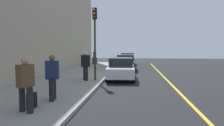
# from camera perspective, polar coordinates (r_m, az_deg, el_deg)

# --- Properties ---
(ground_plane) EXTENTS (56.00, 56.00, 0.00)m
(ground_plane) POSITION_cam_1_polar(r_m,az_deg,el_deg) (14.68, 2.54, -4.36)
(ground_plane) COLOR black
(sidewalk) EXTENTS (28.00, 4.60, 0.15)m
(sidewalk) POSITION_cam_1_polar(r_m,az_deg,el_deg) (15.25, -9.95, -3.80)
(sidewalk) COLOR gray
(sidewalk) RESTS_ON ground
(lane_stripe_centre) EXTENTS (28.00, 0.14, 0.01)m
(lane_stripe_centre) POSITION_cam_1_polar(r_m,az_deg,el_deg) (14.82, 15.02, -4.41)
(lane_stripe_centre) COLOR gold
(lane_stripe_centre) RESTS_ON ground
(snow_bank_curb) EXTENTS (7.89, 0.56, 0.22)m
(snow_bank_curb) POSITION_cam_1_polar(r_m,az_deg,el_deg) (17.74, 0.96, -2.49)
(snow_bank_curb) COLOR white
(snow_bank_curb) RESTS_ON ground
(parked_car_charcoal) EXTENTS (4.11, 1.91, 1.51)m
(parked_car_charcoal) POSITION_cam_1_polar(r_m,az_deg,el_deg) (26.45, 4.43, 1.16)
(parked_car_charcoal) COLOR black
(parked_car_charcoal) RESTS_ON ground
(parked_car_green) EXTENTS (4.74, 1.93, 1.51)m
(parked_car_green) POSITION_cam_1_polar(r_m,az_deg,el_deg) (20.22, 3.85, 0.20)
(parked_car_green) COLOR black
(parked_car_green) RESTS_ON ground
(parked_car_white) EXTENTS (4.21, 2.02, 1.51)m
(parked_car_white) POSITION_cam_1_polar(r_m,az_deg,el_deg) (14.29, 2.55, -1.54)
(parked_car_white) COLOR black
(parked_car_white) RESTS_ON ground
(pedestrian_brown_coat) EXTENTS (0.56, 0.55, 1.77)m
(pedestrian_brown_coat) POSITION_cam_1_polar(r_m,az_deg,el_deg) (7.01, -23.26, -5.26)
(pedestrian_brown_coat) COLOR black
(pedestrian_brown_coat) RESTS_ON sidewalk
(pedestrian_burgundy_coat) EXTENTS (0.56, 0.56, 1.78)m
(pedestrian_burgundy_coat) POSITION_cam_1_polar(r_m,az_deg,el_deg) (25.59, -4.92, 1.82)
(pedestrian_burgundy_coat) COLOR black
(pedestrian_burgundy_coat) RESTS_ON sidewalk
(pedestrian_black_coat) EXTENTS (0.55, 0.59, 1.84)m
(pedestrian_black_coat) POSITION_cam_1_polar(r_m,az_deg,el_deg) (12.90, -7.50, -0.54)
(pedestrian_black_coat) COLOR black
(pedestrian_black_coat) RESTS_ON sidewalk
(pedestrian_navy_coat) EXTENTS (0.59, 0.53, 1.80)m
(pedestrian_navy_coat) POSITION_cam_1_polar(r_m,az_deg,el_deg) (8.28, -16.51, -3.56)
(pedestrian_navy_coat) COLOR black
(pedestrian_navy_coat) RESTS_ON sidewalk
(traffic_light_pole) EXTENTS (0.35, 0.26, 4.56)m
(traffic_light_pole) POSITION_cam_1_polar(r_m,az_deg,el_deg) (12.93, -4.88, 8.76)
(traffic_light_pole) COLOR #2D2D19
(traffic_light_pole) RESTS_ON sidewalk
(rolling_suitcase) EXTENTS (0.34, 0.22, 0.88)m
(rolling_suitcase) POSITION_cam_1_polar(r_m,az_deg,el_deg) (7.57, -21.72, -9.77)
(rolling_suitcase) COLOR black
(rolling_suitcase) RESTS_ON sidewalk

